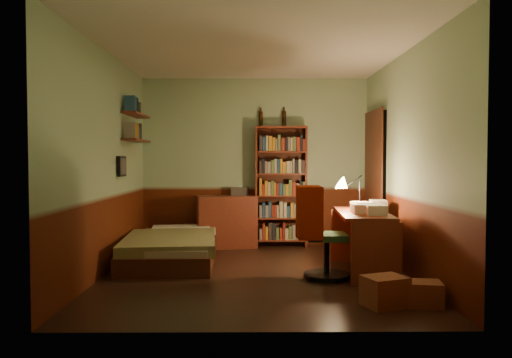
{
  "coord_description": "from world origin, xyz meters",
  "views": [
    {
      "loc": [
        -0.05,
        -5.8,
        1.33
      ],
      "look_at": [
        0.0,
        0.25,
        1.1
      ],
      "focal_mm": 35.0,
      "sensor_mm": 36.0,
      "label": 1
    }
  ],
  "objects_px": {
    "dresser": "(227,222)",
    "desk_lamp": "(360,188)",
    "desk": "(362,242)",
    "office_chair": "(327,229)",
    "bookshelf": "(281,187)",
    "bed": "(172,238)",
    "mini_stereo": "(240,191)",
    "cardboard_box_a": "(385,291)",
    "cardboard_box_b": "(424,294)"
  },
  "relations": [
    {
      "from": "dresser",
      "to": "cardboard_box_b",
      "type": "xyz_separation_m",
      "value": [
        1.95,
        -3.08,
        -0.28
      ]
    },
    {
      "from": "desk",
      "to": "office_chair",
      "type": "bearing_deg",
      "value": -146.37
    },
    {
      "from": "desk",
      "to": "mini_stereo",
      "type": "bearing_deg",
      "value": 132.72
    },
    {
      "from": "mini_stereo",
      "to": "bookshelf",
      "type": "relative_size",
      "value": 0.13
    },
    {
      "from": "dresser",
      "to": "bookshelf",
      "type": "xyz_separation_m",
      "value": [
        0.84,
        0.08,
        0.53
      ]
    },
    {
      "from": "office_chair",
      "to": "cardboard_box_a",
      "type": "distance_m",
      "value": 1.22
    },
    {
      "from": "bed",
      "to": "cardboard_box_a",
      "type": "bearing_deg",
      "value": -44.48
    },
    {
      "from": "desk",
      "to": "bed",
      "type": "bearing_deg",
      "value": 167.12
    },
    {
      "from": "desk_lamp",
      "to": "cardboard_box_b",
      "type": "distance_m",
      "value": 1.91
    },
    {
      "from": "bookshelf",
      "to": "desk_lamp",
      "type": "xyz_separation_m",
      "value": [
        0.89,
        -1.49,
        0.06
      ]
    },
    {
      "from": "dresser",
      "to": "desk",
      "type": "xyz_separation_m",
      "value": [
        1.69,
        -1.74,
        -0.03
      ]
    },
    {
      "from": "bed",
      "to": "dresser",
      "type": "distance_m",
      "value": 1.22
    },
    {
      "from": "desk",
      "to": "cardboard_box_a",
      "type": "xyz_separation_m",
      "value": [
        -0.1,
        -1.35,
        -0.22
      ]
    },
    {
      "from": "dresser",
      "to": "bookshelf",
      "type": "bearing_deg",
      "value": -5.13
    },
    {
      "from": "cardboard_box_b",
      "to": "office_chair",
      "type": "bearing_deg",
      "value": 123.92
    },
    {
      "from": "cardboard_box_a",
      "to": "cardboard_box_b",
      "type": "xyz_separation_m",
      "value": [
        0.36,
        0.02,
        -0.03
      ]
    },
    {
      "from": "desk_lamp",
      "to": "cardboard_box_a",
      "type": "xyz_separation_m",
      "value": [
        -0.13,
        -1.7,
        -0.85
      ]
    },
    {
      "from": "bookshelf",
      "to": "cardboard_box_b",
      "type": "bearing_deg",
      "value": -68.32
    },
    {
      "from": "bed",
      "to": "mini_stereo",
      "type": "relative_size",
      "value": 8.52
    },
    {
      "from": "desk",
      "to": "office_chair",
      "type": "xyz_separation_m",
      "value": [
        -0.46,
        -0.26,
        0.19
      ]
    },
    {
      "from": "bed",
      "to": "bookshelf",
      "type": "distance_m",
      "value": 1.97
    },
    {
      "from": "desk_lamp",
      "to": "cardboard_box_b",
      "type": "relative_size",
      "value": 1.68
    },
    {
      "from": "dresser",
      "to": "mini_stereo",
      "type": "distance_m",
      "value": 0.51
    },
    {
      "from": "desk",
      "to": "bookshelf",
      "type": "bearing_deg",
      "value": 119.12
    },
    {
      "from": "dresser",
      "to": "desk_lamp",
      "type": "distance_m",
      "value": 2.3
    },
    {
      "from": "dresser",
      "to": "office_chair",
      "type": "relative_size",
      "value": 0.8
    },
    {
      "from": "office_chair",
      "to": "desk",
      "type": "bearing_deg",
      "value": 30.73
    },
    {
      "from": "dresser",
      "to": "desk_lamp",
      "type": "relative_size",
      "value": 1.67
    },
    {
      "from": "bed",
      "to": "cardboard_box_b",
      "type": "xyz_separation_m",
      "value": [
        2.61,
        -2.06,
        -0.19
      ]
    },
    {
      "from": "mini_stereo",
      "to": "desk_lamp",
      "type": "distance_m",
      "value": 2.16
    },
    {
      "from": "mini_stereo",
      "to": "desk_lamp",
      "type": "relative_size",
      "value": 0.45
    },
    {
      "from": "dresser",
      "to": "desk_lamp",
      "type": "bearing_deg",
      "value": -49.99
    },
    {
      "from": "bookshelf",
      "to": "desk",
      "type": "height_order",
      "value": "bookshelf"
    },
    {
      "from": "cardboard_box_a",
      "to": "cardboard_box_b",
      "type": "bearing_deg",
      "value": 2.65
    },
    {
      "from": "bed",
      "to": "cardboard_box_b",
      "type": "relative_size",
      "value": 6.39
    },
    {
      "from": "mini_stereo",
      "to": "office_chair",
      "type": "xyz_separation_m",
      "value": [
        1.03,
        -2.13,
        -0.3
      ]
    },
    {
      "from": "mini_stereo",
      "to": "desk_lamp",
      "type": "height_order",
      "value": "desk_lamp"
    },
    {
      "from": "mini_stereo",
      "to": "cardboard_box_b",
      "type": "bearing_deg",
      "value": -49.12
    },
    {
      "from": "mini_stereo",
      "to": "desk",
      "type": "relative_size",
      "value": 0.18
    },
    {
      "from": "mini_stereo",
      "to": "cardboard_box_b",
      "type": "distance_m",
      "value": 3.73
    },
    {
      "from": "cardboard_box_a",
      "to": "desk_lamp",
      "type": "bearing_deg",
      "value": 85.51
    },
    {
      "from": "desk",
      "to": "dresser",
      "type": "bearing_deg",
      "value": 138.24
    },
    {
      "from": "office_chair",
      "to": "desk_lamp",
      "type": "bearing_deg",
      "value": 51.66
    },
    {
      "from": "mini_stereo",
      "to": "office_chair",
      "type": "distance_m",
      "value": 2.38
    },
    {
      "from": "dresser",
      "to": "office_chair",
      "type": "xyz_separation_m",
      "value": [
        1.23,
        -2.0,
        0.16
      ]
    },
    {
      "from": "dresser",
      "to": "office_chair",
      "type": "height_order",
      "value": "office_chair"
    },
    {
      "from": "mini_stereo",
      "to": "cardboard_box_a",
      "type": "xyz_separation_m",
      "value": [
        1.39,
        -3.22,
        -0.71
      ]
    },
    {
      "from": "desk_lamp",
      "to": "office_chair",
      "type": "bearing_deg",
      "value": -112.1
    },
    {
      "from": "bookshelf",
      "to": "office_chair",
      "type": "relative_size",
      "value": 1.67
    },
    {
      "from": "office_chair",
      "to": "cardboard_box_a",
      "type": "relative_size",
      "value": 3.01
    }
  ]
}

